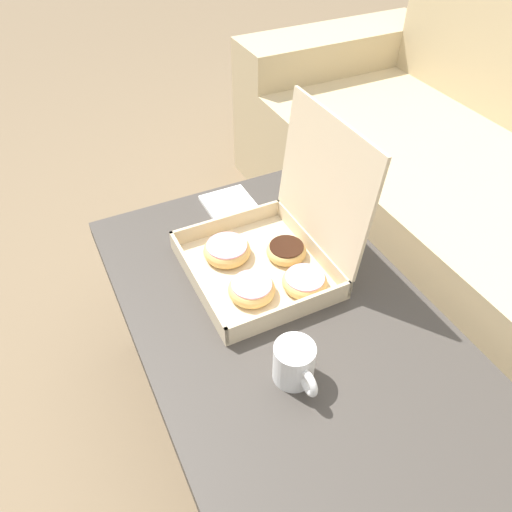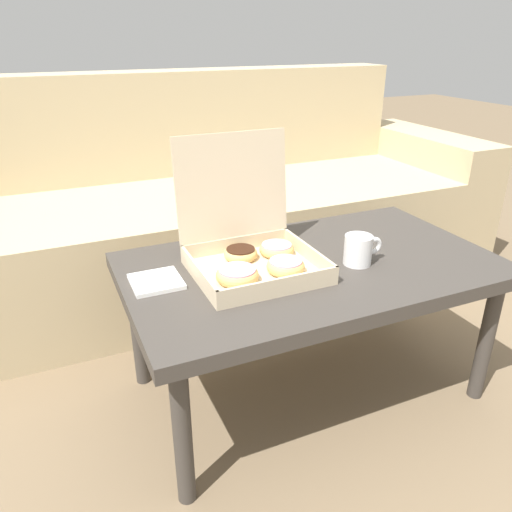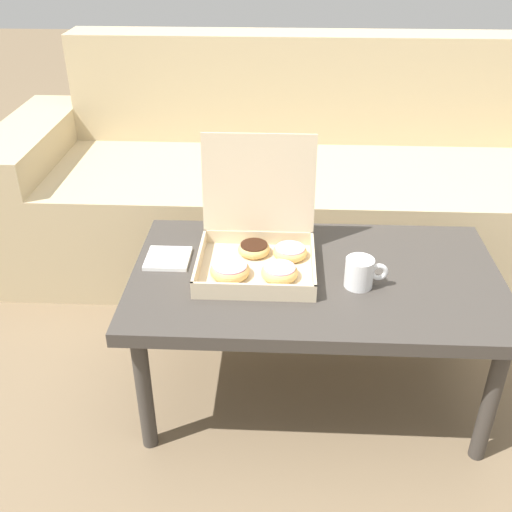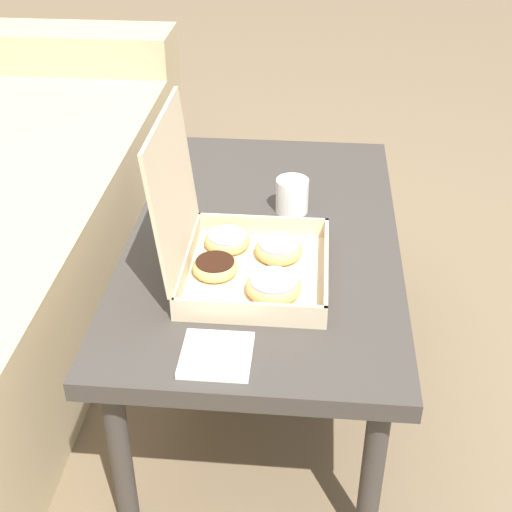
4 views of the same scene
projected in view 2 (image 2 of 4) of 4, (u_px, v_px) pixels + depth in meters
ground_plane at (294, 374)px, 1.65m from camera, size 12.00×12.00×0.00m
couch at (210, 213)px, 2.21m from camera, size 2.51×0.84×0.88m
coffee_table at (311, 276)px, 1.43m from camera, size 1.05×0.61×0.44m
pastry_box at (253, 248)px, 1.36m from camera, size 0.33×0.33×0.35m
coffee_mug at (359, 250)px, 1.39m from camera, size 0.12×0.08×0.08m
napkin_stack at (156, 282)px, 1.29m from camera, size 0.13×0.13×0.01m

